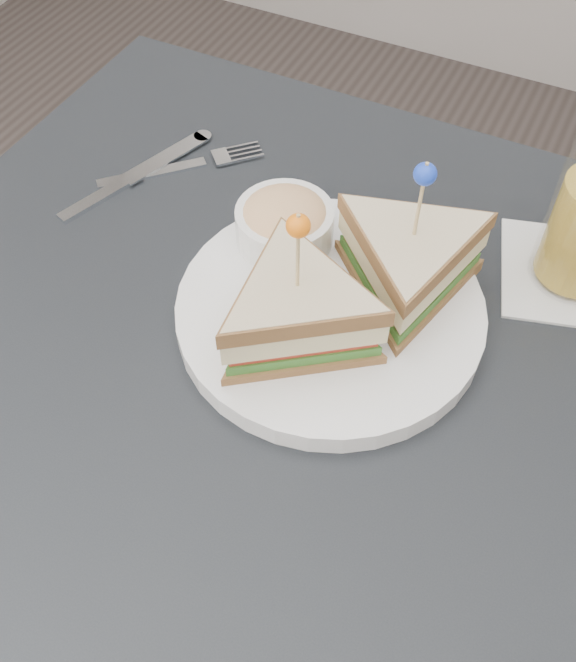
{
  "coord_description": "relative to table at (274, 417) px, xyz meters",
  "views": [
    {
      "loc": [
        0.17,
        -0.32,
        1.27
      ],
      "look_at": [
        0.01,
        0.01,
        0.8
      ],
      "focal_mm": 40.0,
      "sensor_mm": 36.0,
      "label": 1
    }
  ],
  "objects": [
    {
      "name": "cutlery_fork",
      "position": [
        -0.2,
        0.2,
        0.08
      ],
      "size": [
        0.14,
        0.14,
        0.01
      ],
      "rotation": [
        0.0,
        0.0,
        -0.78
      ],
      "color": "white",
      "rests_on": "table"
    },
    {
      "name": "cutlery_knife",
      "position": [
        -0.25,
        0.15,
        0.08
      ],
      "size": [
        0.08,
        0.2,
        0.01
      ],
      "rotation": [
        0.0,
        0.0,
        -0.33
      ],
      "color": "silver",
      "rests_on": "table"
    },
    {
      "name": "plate_meal",
      "position": [
        0.03,
        0.08,
        0.12
      ],
      "size": [
        0.32,
        0.31,
        0.16
      ],
      "rotation": [
        0.0,
        0.0,
        0.1
      ],
      "color": "white",
      "rests_on": "table"
    },
    {
      "name": "ground_plane",
      "position": [
        0.0,
        0.0,
        -0.67
      ],
      "size": [
        3.5,
        3.5,
        0.0
      ],
      "primitive_type": "plane",
      "color": "#3F3833"
    },
    {
      "name": "table",
      "position": [
        0.0,
        0.0,
        0.0
      ],
      "size": [
        0.8,
        0.8,
        0.75
      ],
      "color": "black",
      "rests_on": "ground"
    }
  ]
}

